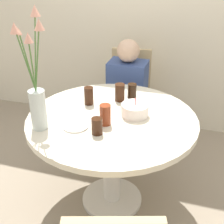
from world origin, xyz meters
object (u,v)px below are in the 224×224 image
(flower_vase, at_px, (36,91))
(person_woman, at_px, (127,100))
(side_plate, at_px, (76,126))
(drink_glass_4, at_px, (132,91))
(birthday_cake, at_px, (135,110))
(drink_glass_3, at_px, (89,96))
(drink_glass_2, at_px, (120,92))
(drink_glass_0, at_px, (97,126))
(drink_glass_1, at_px, (105,115))
(chair_right_flank, at_px, (129,91))

(flower_vase, height_order, person_woman, flower_vase)
(side_plate, relative_size, drink_glass_4, 1.49)
(birthday_cake, distance_m, drink_glass_4, 0.28)
(side_plate, height_order, drink_glass_3, drink_glass_3)
(drink_glass_2, bearing_deg, drink_glass_0, -90.79)
(drink_glass_1, distance_m, drink_glass_4, 0.45)
(chair_right_flank, distance_m, drink_glass_3, 0.86)
(drink_glass_1, distance_m, person_woman, 0.94)
(drink_glass_2, bearing_deg, drink_glass_4, 44.22)
(chair_right_flank, distance_m, drink_glass_2, 0.75)
(flower_vase, xyz_separation_m, person_woman, (0.30, 1.05, -0.50))
(drink_glass_4, xyz_separation_m, person_woman, (-0.15, 0.45, -0.30))
(side_plate, height_order, drink_glass_4, drink_glass_4)
(chair_right_flank, xyz_separation_m, drink_glass_4, (0.17, -0.60, 0.29))
(chair_right_flank, bearing_deg, side_plate, -100.58)
(drink_glass_3, distance_m, drink_glass_4, 0.34)
(flower_vase, height_order, drink_glass_4, flower_vase)
(chair_right_flank, bearing_deg, drink_glass_3, -104.52)
(birthday_cake, relative_size, drink_glass_1, 1.35)
(flower_vase, height_order, drink_glass_3, flower_vase)
(birthday_cake, relative_size, person_woman, 0.17)
(birthday_cake, distance_m, person_woman, 0.80)
(drink_glass_1, xyz_separation_m, drink_glass_4, (0.07, 0.44, -0.01))
(birthday_cake, height_order, drink_glass_0, birthday_cake)
(person_woman, bearing_deg, drink_glass_0, -86.39)
(flower_vase, height_order, drink_glass_1, flower_vase)
(flower_vase, relative_size, drink_glass_0, 6.88)
(drink_glass_0, height_order, person_woman, person_woman)
(side_plate, bearing_deg, drink_glass_3, 95.57)
(drink_glass_1, bearing_deg, chair_right_flank, 95.18)
(chair_right_flank, bearing_deg, birthday_cake, -80.56)
(chair_right_flank, height_order, birthday_cake, chair_right_flank)
(person_woman, bearing_deg, side_plate, -95.67)
(drink_glass_0, bearing_deg, drink_glass_2, 89.21)
(drink_glass_0, height_order, drink_glass_2, drink_glass_2)
(side_plate, xyz_separation_m, drink_glass_1, (0.17, 0.09, 0.06))
(side_plate, distance_m, drink_glass_0, 0.17)
(drink_glass_3, relative_size, person_woman, 0.12)
(drink_glass_4, bearing_deg, person_woman, 108.23)
(drink_glass_0, distance_m, drink_glass_1, 0.13)
(flower_vase, xyz_separation_m, drink_glass_1, (0.38, 0.16, -0.19))
(flower_vase, xyz_separation_m, drink_glass_3, (0.18, 0.41, -0.19))
(chair_right_flank, distance_m, side_plate, 1.16)
(drink_glass_0, distance_m, drink_glass_3, 0.42)
(drink_glass_1, relative_size, drink_glass_2, 1.05)
(side_plate, relative_size, person_woman, 0.16)
(side_plate, xyz_separation_m, drink_glass_3, (-0.03, 0.33, 0.06))
(birthday_cake, xyz_separation_m, person_woman, (-0.23, 0.71, -0.29))
(side_plate, bearing_deg, chair_right_flank, 86.05)
(drink_glass_4, distance_m, person_woman, 0.56)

